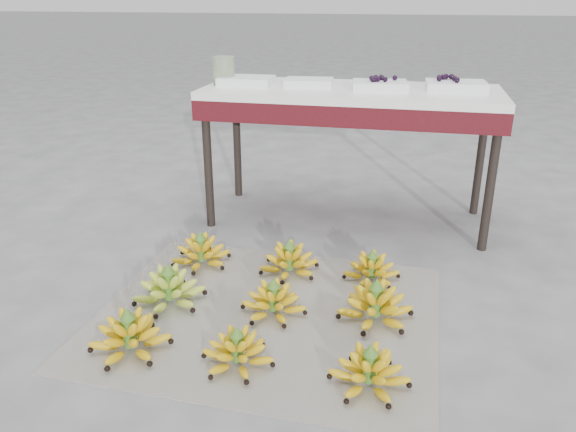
% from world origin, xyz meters
% --- Properties ---
extents(ground, '(60.00, 60.00, 0.00)m').
position_xyz_m(ground, '(0.00, 0.00, 0.00)').
color(ground, '#5E5E60').
rests_on(ground, ground).
extents(newspaper_mat, '(1.27, 1.08, 0.01)m').
position_xyz_m(newspaper_mat, '(-0.07, 0.00, 0.00)').
color(newspaper_mat, silver).
rests_on(newspaper_mat, ground).
extents(bunch_front_left, '(0.28, 0.28, 0.16)m').
position_xyz_m(bunch_front_left, '(-0.46, -0.32, 0.06)').
color(bunch_front_left, yellow).
rests_on(bunch_front_left, newspaper_mat).
extents(bunch_front_center, '(0.26, 0.26, 0.14)m').
position_xyz_m(bunch_front_center, '(-0.09, -0.32, 0.05)').
color(bunch_front_center, yellow).
rests_on(bunch_front_center, newspaper_mat).
extents(bunch_front_right, '(0.26, 0.26, 0.15)m').
position_xyz_m(bunch_front_right, '(0.33, -0.33, 0.06)').
color(bunch_front_right, yellow).
rests_on(bunch_front_right, newspaper_mat).
extents(bunch_mid_left, '(0.34, 0.34, 0.17)m').
position_xyz_m(bunch_mid_left, '(-0.46, -0.00, 0.06)').
color(bunch_mid_left, '#8BB72F').
rests_on(bunch_mid_left, newspaper_mat).
extents(bunch_mid_center, '(0.25, 0.25, 0.15)m').
position_xyz_m(bunch_mid_center, '(-0.05, 0.01, 0.06)').
color(bunch_mid_center, yellow).
rests_on(bunch_mid_center, newspaper_mat).
extents(bunch_mid_right, '(0.28, 0.28, 0.17)m').
position_xyz_m(bunch_mid_right, '(0.32, 0.05, 0.06)').
color(bunch_mid_right, yellow).
rests_on(bunch_mid_right, newspaper_mat).
extents(bunch_back_left, '(0.31, 0.31, 0.16)m').
position_xyz_m(bunch_back_left, '(-0.46, 0.34, 0.06)').
color(bunch_back_left, yellow).
rests_on(bunch_back_left, newspaper_mat).
extents(bunch_back_center, '(0.29, 0.29, 0.16)m').
position_xyz_m(bunch_back_center, '(-0.07, 0.34, 0.06)').
color(bunch_back_center, yellow).
rests_on(bunch_back_center, newspaper_mat).
extents(bunch_back_right, '(0.24, 0.24, 0.14)m').
position_xyz_m(bunch_back_right, '(0.28, 0.35, 0.05)').
color(bunch_back_right, yellow).
rests_on(bunch_back_right, newspaper_mat).
extents(vendor_table, '(1.44, 0.57, 0.69)m').
position_xyz_m(vendor_table, '(0.09, 1.02, 0.61)').
color(vendor_table, black).
rests_on(vendor_table, ground).
extents(tray_far_left, '(0.27, 0.19, 0.04)m').
position_xyz_m(tray_far_left, '(-0.43, 0.99, 0.71)').
color(tray_far_left, white).
rests_on(tray_far_left, vendor_table).
extents(tray_left, '(0.25, 0.19, 0.04)m').
position_xyz_m(tray_left, '(-0.12, 1.02, 0.71)').
color(tray_left, white).
rests_on(tray_left, vendor_table).
extents(tray_right, '(0.28, 0.22, 0.07)m').
position_xyz_m(tray_right, '(0.23, 1.00, 0.71)').
color(tray_right, white).
rests_on(tray_right, vendor_table).
extents(tray_far_right, '(0.28, 0.21, 0.07)m').
position_xyz_m(tray_far_right, '(0.58, 1.05, 0.71)').
color(tray_far_right, white).
rests_on(tray_far_right, vendor_table).
extents(glass_jar, '(0.14, 0.14, 0.14)m').
position_xyz_m(glass_jar, '(-0.55, 0.99, 0.76)').
color(glass_jar, beige).
rests_on(glass_jar, vendor_table).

